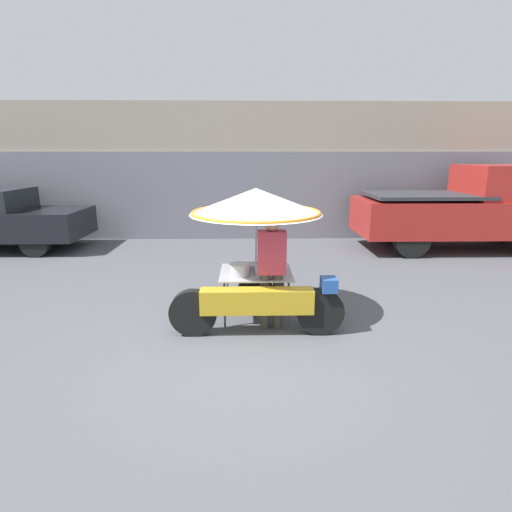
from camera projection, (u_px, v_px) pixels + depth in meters
name	position (u px, v px, depth m)	size (l,w,h in m)	color
ground_plane	(245.00, 352.00, 4.88)	(36.00, 36.00, 0.00)	#4C4F54
shopfront_building	(246.00, 171.00, 11.90)	(28.00, 2.06, 3.70)	gray
vendor_motorcycle_cart	(256.00, 221.00, 5.50)	(2.31, 1.85, 1.89)	black
vendor_person	(272.00, 266.00, 5.39)	(0.38, 0.22, 1.57)	#4C473D
pickup_truck	(470.00, 210.00, 9.86)	(5.22, 1.88, 2.08)	black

